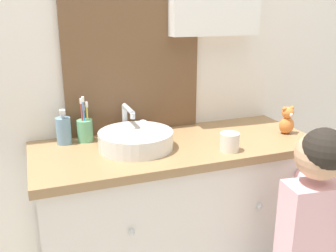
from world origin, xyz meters
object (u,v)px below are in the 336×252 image
at_px(drinking_cup, 230,142).
at_px(child_figure, 311,228).
at_px(toothbrush_holder, 85,129).
at_px(soap_dispenser, 64,130).
at_px(teddy_bear, 287,121).
at_px(sink_basin, 136,139).

bearing_deg(drinking_cup, child_figure, -54.96).
xyz_separation_m(toothbrush_holder, soap_dispenser, (-0.09, -0.00, 0.01)).
xyz_separation_m(child_figure, teddy_bear, (0.16, 0.39, 0.30)).
bearing_deg(drinking_cup, soap_dispenser, 152.47).
bearing_deg(sink_basin, child_figure, -39.74).
xyz_separation_m(sink_basin, child_figure, (0.55, -0.46, -0.28)).
height_order(soap_dispenser, child_figure, child_figure).
bearing_deg(teddy_bear, child_figure, -111.97).
relative_size(soap_dispenser, teddy_bear, 1.17).
relative_size(sink_basin, toothbrush_holder, 1.81).
relative_size(toothbrush_holder, child_figure, 0.20).
bearing_deg(drinking_cup, teddy_bear, 16.22).
relative_size(child_figure, drinking_cup, 12.63).
relative_size(sink_basin, soap_dispenser, 2.38).
distance_m(sink_basin, teddy_bear, 0.72).
bearing_deg(soap_dispenser, sink_basin, -29.41).
xyz_separation_m(toothbrush_holder, drinking_cup, (0.54, -0.33, -0.02)).
relative_size(toothbrush_holder, teddy_bear, 1.54).
distance_m(sink_basin, child_figure, 0.77).
height_order(toothbrush_holder, drinking_cup, toothbrush_holder).
bearing_deg(sink_basin, toothbrush_holder, 139.94).
height_order(child_figure, drinking_cup, child_figure).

